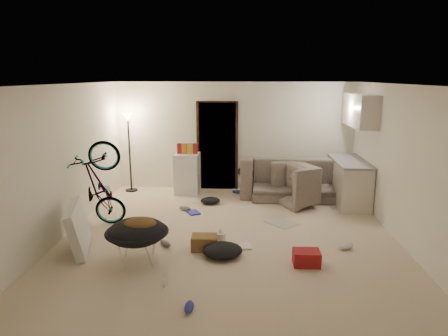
# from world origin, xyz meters

# --- Properties ---
(floor) EXTENTS (5.50, 6.00, 0.02)m
(floor) POSITION_xyz_m (0.00, 0.00, -0.01)
(floor) COLOR beige
(floor) RESTS_ON ground
(ceiling) EXTENTS (5.50, 6.00, 0.02)m
(ceiling) POSITION_xyz_m (0.00, 0.00, 2.51)
(ceiling) COLOR white
(ceiling) RESTS_ON wall_back
(wall_back) EXTENTS (5.50, 0.02, 2.50)m
(wall_back) POSITION_xyz_m (0.00, 3.01, 1.25)
(wall_back) COLOR white
(wall_back) RESTS_ON floor
(wall_front) EXTENTS (5.50, 0.02, 2.50)m
(wall_front) POSITION_xyz_m (0.00, -3.01, 1.25)
(wall_front) COLOR white
(wall_front) RESTS_ON floor
(wall_left) EXTENTS (0.02, 6.00, 2.50)m
(wall_left) POSITION_xyz_m (-2.76, 0.00, 1.25)
(wall_left) COLOR white
(wall_left) RESTS_ON floor
(wall_right) EXTENTS (0.02, 6.00, 2.50)m
(wall_right) POSITION_xyz_m (2.76, 0.00, 1.25)
(wall_right) COLOR white
(wall_right) RESTS_ON floor
(doorway) EXTENTS (0.85, 0.10, 2.04)m
(doorway) POSITION_xyz_m (-0.40, 2.97, 1.02)
(doorway) COLOR black
(doorway) RESTS_ON floor
(door_trim) EXTENTS (0.97, 0.04, 2.10)m
(door_trim) POSITION_xyz_m (-0.40, 2.94, 1.02)
(door_trim) COLOR black
(door_trim) RESTS_ON floor
(floor_lamp) EXTENTS (0.28, 0.28, 1.81)m
(floor_lamp) POSITION_xyz_m (-2.40, 2.65, 1.31)
(floor_lamp) COLOR black
(floor_lamp) RESTS_ON floor
(kitchen_counter) EXTENTS (0.60, 1.50, 0.88)m
(kitchen_counter) POSITION_xyz_m (2.43, 2.00, 0.44)
(kitchen_counter) COLOR beige
(kitchen_counter) RESTS_ON floor
(counter_top) EXTENTS (0.64, 1.54, 0.04)m
(counter_top) POSITION_xyz_m (2.43, 2.00, 0.90)
(counter_top) COLOR gray
(counter_top) RESTS_ON kitchen_counter
(kitchen_uppers) EXTENTS (0.38, 1.40, 0.65)m
(kitchen_uppers) POSITION_xyz_m (2.56, 2.00, 1.95)
(kitchen_uppers) COLOR beige
(kitchen_uppers) RESTS_ON wall_right
(sofa) EXTENTS (2.31, 0.94, 0.67)m
(sofa) POSITION_xyz_m (1.31, 2.45, 0.34)
(sofa) COLOR #323932
(sofa) RESTS_ON floor
(armchair) EXTENTS (1.19, 1.24, 0.63)m
(armchair) POSITION_xyz_m (1.58, 1.95, 0.31)
(armchair) COLOR #323932
(armchair) RESTS_ON floor
(bicycle) EXTENTS (1.65, 0.85, 0.92)m
(bicycle) POSITION_xyz_m (-2.30, 0.39, 0.42)
(bicycle) COLOR black
(bicycle) RESTS_ON floor
(book_asset) EXTENTS (0.23, 0.18, 0.02)m
(book_asset) POSITION_xyz_m (-0.76, -1.69, 0.01)
(book_asset) COLOR maroon
(book_asset) RESTS_ON floor
(mini_fridge) EXTENTS (0.56, 0.56, 0.92)m
(mini_fridge) POSITION_xyz_m (-1.06, 2.55, 0.46)
(mini_fridge) COLOR white
(mini_fridge) RESTS_ON floor
(snack_box_0) EXTENTS (0.12, 0.10, 0.30)m
(snack_box_0) POSITION_xyz_m (-1.23, 2.55, 1.00)
(snack_box_0) COLOR maroon
(snack_box_0) RESTS_ON mini_fridge
(snack_box_1) EXTENTS (0.11, 0.09, 0.30)m
(snack_box_1) POSITION_xyz_m (-1.11, 2.55, 1.00)
(snack_box_1) COLOR #B76516
(snack_box_1) RESTS_ON mini_fridge
(snack_box_2) EXTENTS (0.11, 0.08, 0.30)m
(snack_box_2) POSITION_xyz_m (-0.99, 2.55, 1.00)
(snack_box_2) COLOR gold
(snack_box_2) RESTS_ON mini_fridge
(snack_box_3) EXTENTS (0.10, 0.07, 0.30)m
(snack_box_3) POSITION_xyz_m (-0.87, 2.55, 1.00)
(snack_box_3) COLOR maroon
(snack_box_3) RESTS_ON mini_fridge
(saucer_chair) EXTENTS (0.90, 0.90, 0.64)m
(saucer_chair) POSITION_xyz_m (-1.28, -0.98, 0.38)
(saucer_chair) COLOR silver
(saucer_chair) RESTS_ON floor
(hoodie) EXTENTS (0.53, 0.47, 0.22)m
(hoodie) POSITION_xyz_m (-1.23, -1.01, 0.57)
(hoodie) COLOR brown
(hoodie) RESTS_ON saucer_chair
(sofa_drape) EXTENTS (0.62, 0.54, 0.28)m
(sofa_drape) POSITION_xyz_m (0.36, 2.45, 0.54)
(sofa_drape) COLOR black
(sofa_drape) RESTS_ON sofa
(tv_box) EXTENTS (0.57, 1.11, 0.72)m
(tv_box) POSITION_xyz_m (-2.30, -0.59, 0.35)
(tv_box) COLOR silver
(tv_box) RESTS_ON floor
(drink_case_a) EXTENTS (0.40, 0.29, 0.22)m
(drink_case_a) POSITION_xyz_m (-0.37, -0.50, 0.11)
(drink_case_a) COLOR brown
(drink_case_a) RESTS_ON floor
(drink_case_b) EXTENTS (0.38, 0.28, 0.22)m
(drink_case_b) POSITION_xyz_m (1.13, -0.94, 0.11)
(drink_case_b) COLOR maroon
(drink_case_b) RESTS_ON floor
(juicer) EXTENTS (0.17, 0.17, 0.25)m
(juicer) POSITION_xyz_m (-0.14, -0.24, 0.10)
(juicer) COLOR white
(juicer) RESTS_ON floor
(newspaper) EXTENTS (0.67, 0.69, 0.01)m
(newspaper) POSITION_xyz_m (0.93, 0.72, 0.00)
(newspaper) COLOR #B2AFA4
(newspaper) RESTS_ON floor
(book_blue) EXTENTS (0.31, 0.35, 0.03)m
(book_blue) POSITION_xyz_m (-0.75, 1.16, 0.01)
(book_blue) COLOR #2D37A4
(book_blue) RESTS_ON floor
(book_white) EXTENTS (0.21, 0.27, 0.02)m
(book_white) POSITION_xyz_m (0.26, -0.37, 0.01)
(book_white) COLOR silver
(book_white) RESTS_ON floor
(shoe_0) EXTENTS (0.26, 0.11, 0.09)m
(shoe_0) POSITION_xyz_m (0.09, 2.55, 0.05)
(shoe_0) COLOR #2D37A4
(shoe_0) RESTS_ON floor
(shoe_1) EXTENTS (0.28, 0.19, 0.10)m
(shoe_1) POSITION_xyz_m (-0.94, 1.30, 0.05)
(shoe_1) COLOR slate
(shoe_1) RESTS_ON floor
(shoe_2) EXTENTS (0.11, 0.25, 0.09)m
(shoe_2) POSITION_xyz_m (-0.38, -2.16, 0.05)
(shoe_2) COLOR #2D37A4
(shoe_2) RESTS_ON floor
(shoe_3) EXTENTS (0.25, 0.25, 0.09)m
(shoe_3) POSITION_xyz_m (-1.00, -0.41, 0.05)
(shoe_3) COLOR slate
(shoe_3) RESTS_ON floor
(shoe_4) EXTENTS (0.30, 0.25, 0.10)m
(shoe_4) POSITION_xyz_m (1.83, -0.38, 0.05)
(shoe_4) COLOR white
(shoe_4) RESTS_ON floor
(clothes_lump_a) EXTENTS (0.64, 0.56, 0.19)m
(clothes_lump_a) POSITION_xyz_m (-0.07, -0.73, 0.10)
(clothes_lump_a) COLOR black
(clothes_lump_a) RESTS_ON floor
(clothes_lump_b) EXTENTS (0.48, 0.44, 0.13)m
(clothes_lump_b) POSITION_xyz_m (-0.47, 1.79, 0.06)
(clothes_lump_b) COLOR black
(clothes_lump_b) RESTS_ON floor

